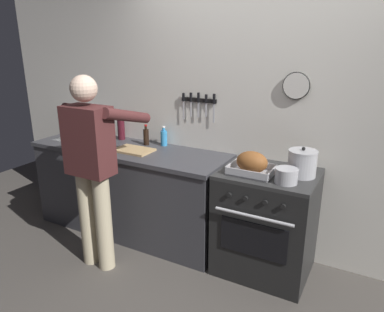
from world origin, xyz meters
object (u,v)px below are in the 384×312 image
(stock_pot, at_px, (302,163))
(saucepan, at_px, (286,176))
(bottle_dish_soap, at_px, (164,138))
(bottle_soy_sauce, at_px, (146,137))
(roasting_pan, at_px, (252,164))
(cutting_board, at_px, (134,150))
(stove, at_px, (266,222))
(person_cook, at_px, (92,162))
(bottle_wine_red, at_px, (121,128))

(stock_pot, relative_size, saucepan, 1.40)
(saucepan, bearing_deg, bottle_dish_soap, 163.20)
(bottle_soy_sauce, bearing_deg, roasting_pan, -12.76)
(cutting_board, bearing_deg, bottle_soy_sauce, 94.94)
(stove, distance_m, bottle_dish_soap, 1.29)
(stock_pot, distance_m, bottle_dish_soap, 1.41)
(stove, relative_size, person_cook, 0.54)
(roasting_pan, distance_m, cutting_board, 1.19)
(stove, bearing_deg, bottle_wine_red, 172.56)
(stove, bearing_deg, roasting_pan, -138.15)
(bottle_dish_soap, height_order, bottle_soy_sauce, bottle_soy_sauce)
(stock_pot, height_order, bottle_soy_sauce, stock_pot)
(person_cook, bearing_deg, saucepan, -72.92)
(bottle_soy_sauce, bearing_deg, cutting_board, -85.06)
(person_cook, distance_m, roasting_pan, 1.30)
(stove, relative_size, bottle_soy_sauce, 4.33)
(stove, distance_m, bottle_soy_sauce, 1.44)
(roasting_pan, xyz_separation_m, bottle_soy_sauce, (-1.21, 0.27, 0.00))
(stove, distance_m, person_cook, 1.53)
(stove, bearing_deg, bottle_soy_sauce, 172.61)
(bottle_dish_soap, bearing_deg, stove, -11.69)
(cutting_board, bearing_deg, person_cook, -90.24)
(stock_pot, bearing_deg, bottle_dish_soap, 171.84)
(roasting_pan, bearing_deg, saucepan, -11.82)
(saucepan, bearing_deg, bottle_soy_sauce, 167.42)
(roasting_pan, relative_size, cutting_board, 0.98)
(bottle_wine_red, bearing_deg, saucepan, -11.65)
(saucepan, relative_size, cutting_board, 0.46)
(person_cook, xyz_separation_m, stock_pot, (1.55, 0.65, 0.05))
(stove, relative_size, stock_pot, 3.84)
(stock_pot, relative_size, bottle_soy_sauce, 1.13)
(roasting_pan, bearing_deg, bottle_wine_red, 168.38)
(roasting_pan, relative_size, saucepan, 2.10)
(saucepan, bearing_deg, stock_pot, 71.91)
(saucepan, relative_size, bottle_dish_soap, 0.85)
(stock_pot, bearing_deg, saucepan, -108.09)
(saucepan, distance_m, bottle_soy_sauce, 1.54)
(person_cook, height_order, stock_pot, person_cook)
(person_cook, xyz_separation_m, saucepan, (1.48, 0.45, 0.00))
(person_cook, distance_m, bottle_wine_red, 0.91)
(person_cook, distance_m, cutting_board, 0.55)
(roasting_pan, bearing_deg, bottle_soy_sauce, 167.24)
(cutting_board, bearing_deg, bottle_wine_red, 142.95)
(stove, xyz_separation_m, bottle_soy_sauce, (-1.32, 0.17, 0.54))
(person_cook, xyz_separation_m, bottle_dish_soap, (0.15, 0.85, 0.03))
(cutting_board, xyz_separation_m, bottle_soy_sauce, (-0.02, 0.24, 0.08))
(cutting_board, distance_m, bottle_dish_soap, 0.34)
(person_cook, height_order, saucepan, person_cook)
(cutting_board, xyz_separation_m, bottle_wine_red, (-0.38, 0.28, 0.12))
(person_cook, xyz_separation_m, bottle_soy_sauce, (-0.02, 0.78, 0.03))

